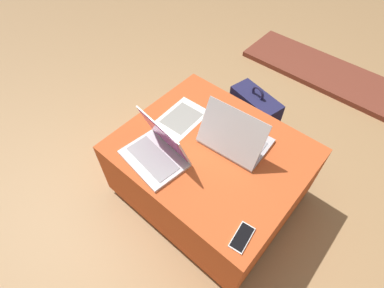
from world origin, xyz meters
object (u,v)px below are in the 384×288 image
backpack (252,122)px  paper_sheet (182,118)px  laptop_near (157,151)px  laptop_far (234,138)px  cell_phone (242,237)px

backpack → paper_sheet: backpack is taller
laptop_near → backpack: bearing=86.9°
laptop_near → paper_sheet: 0.30m
laptop_far → paper_sheet: laptop_far is taller
laptop_far → cell_phone: bearing=126.1°
cell_phone → paper_sheet: 0.76m
laptop_near → backpack: 0.81m
laptop_near → paper_sheet: bearing=115.3°
cell_phone → laptop_near: bearing=165.5°
paper_sheet → cell_phone: bearing=-30.0°
laptop_far → cell_phone: size_ratio=2.54×
laptop_far → cell_phone: 0.52m
laptop_far → laptop_near: bearing=49.0°
laptop_near → paper_sheet: size_ratio=1.15×
laptop_far → backpack: size_ratio=0.68×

